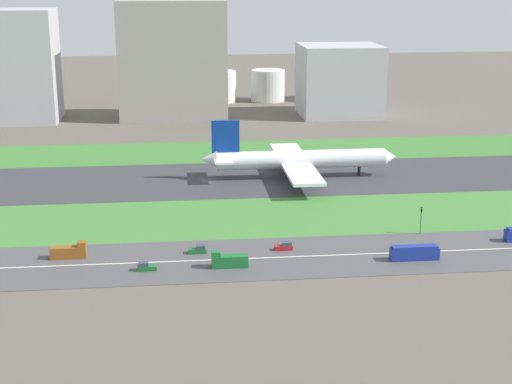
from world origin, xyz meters
TOP-DOWN VIEW (x-y plane):
  - ground_plane at (0.00, 0.00)m, footprint 800.00×800.00m
  - runway at (0.00, 0.00)m, footprint 280.00×46.00m
  - grass_median_north at (0.00, 41.00)m, footprint 280.00×36.00m
  - grass_median_south at (0.00, -41.00)m, footprint 280.00×36.00m
  - highway at (0.00, -73.00)m, footprint 280.00×28.00m
  - highway_centerline at (0.00, -73.00)m, footprint 266.00×0.50m
  - airliner at (30.01, 0.00)m, footprint 65.00×56.00m
  - car_2 at (-17.09, -78.00)m, footprint 4.40×1.80m
  - car_3 at (-4.86, -68.00)m, footprint 4.40×1.80m
  - truck_0 at (1.81, -78.00)m, footprint 8.40×2.50m
  - truck_1 at (-35.42, -68.00)m, footprint 8.40×2.50m
  - bus_1 at (45.92, -78.00)m, footprint 11.60×2.50m
  - car_0 at (16.27, -68.00)m, footprint 4.40×1.80m
  - traffic_light at (53.15, -60.01)m, footprint 0.36×0.50m
  - hangar_building at (-9.57, 114.00)m, footprint 49.02×25.40m
  - office_tower at (68.69, 114.00)m, footprint 37.18×33.77m
  - fuel_tank_west at (13.65, 159.00)m, footprint 19.38×19.38m
  - fuel_tank_centre at (40.24, 159.00)m, footprint 17.66×17.66m
  - fuel_tank_east at (71.79, 159.00)m, footprint 23.00×23.00m

SIDE VIEW (x-z plane):
  - ground_plane at x=0.00m, z-range 0.00..0.00m
  - runway at x=0.00m, z-range 0.00..0.10m
  - grass_median_north at x=0.00m, z-range 0.00..0.10m
  - grass_median_south at x=0.00m, z-range 0.00..0.10m
  - highway at x=0.00m, z-range 0.00..0.10m
  - highway_centerline at x=0.00m, z-range 0.10..0.11m
  - car_2 at x=-17.09m, z-range -0.08..1.92m
  - car_3 at x=-4.86m, z-range -0.08..1.92m
  - car_0 at x=16.27m, z-range -0.08..1.92m
  - truck_0 at x=1.81m, z-range -0.33..3.67m
  - truck_1 at x=-35.42m, z-range -0.33..3.67m
  - bus_1 at x=45.92m, z-range 0.07..3.57m
  - traffic_light at x=53.15m, z-range 0.69..7.89m
  - fuel_tank_east at x=71.79m, z-range 0.00..12.22m
  - airliner at x=30.01m, z-range -3.62..16.08m
  - fuel_tank_west at x=13.65m, z-range 0.00..16.13m
  - fuel_tank_centre at x=40.24m, z-range 0.00..16.37m
  - office_tower at x=68.69m, z-range 0.00..33.02m
  - hangar_building at x=-9.57m, z-range 0.00..53.69m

